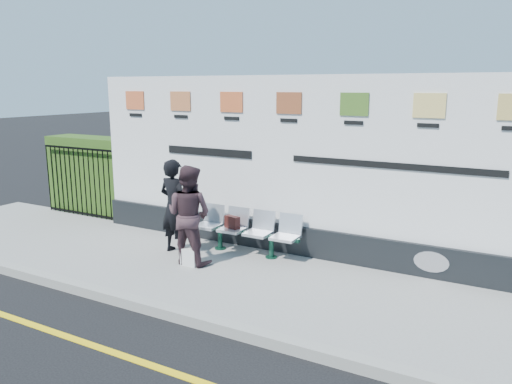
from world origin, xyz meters
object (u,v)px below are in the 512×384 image
bench (245,242)px  woman_left (174,206)px  woman_right (189,215)px  billboard (290,178)px

bench → woman_left: bearing=-155.4°
bench → woman_left: 1.35m
woman_left → woman_right: size_ratio=1.01×
billboard → woman_left: billboard is taller
woman_left → woman_right: woman_left is taller
bench → woman_left: size_ratio=1.18×
woman_left → woman_right: bearing=156.6°
billboard → bench: billboard is taller
billboard → woman_right: billboard is taller
woman_left → woman_right: (0.54, -0.31, -0.01)m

